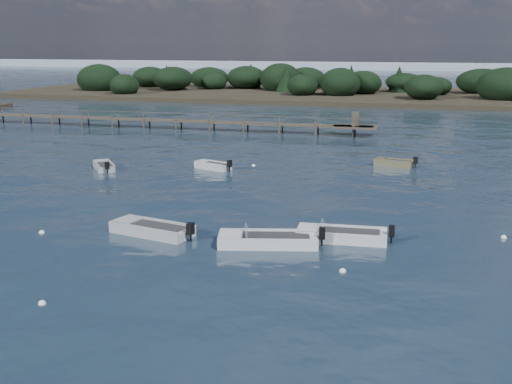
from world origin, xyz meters
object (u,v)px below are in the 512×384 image
(dinghy_mid_white_a, at_px, (268,242))
(dinghy_mid_white_b, at_px, (341,237))
(tender_far_white, at_px, (213,167))
(jetty, at_px, (146,120))
(tender_far_grey_b, at_px, (394,164))
(dinghy_mid_grey, at_px, (152,231))
(tender_far_grey, at_px, (104,167))

(dinghy_mid_white_a, relative_size, dinghy_mid_white_b, 1.09)
(tender_far_white, xyz_separation_m, dinghy_mid_white_a, (9.63, -18.74, -0.00))
(dinghy_mid_white_a, xyz_separation_m, jetty, (-26.37, 41.46, 0.82))
(tender_far_grey_b, bearing_deg, dinghy_mid_white_b, -93.31)
(tender_far_white, height_order, tender_far_grey_b, tender_far_grey_b)
(jetty, bearing_deg, dinghy_mid_white_a, -57.54)
(dinghy_mid_grey, bearing_deg, dinghy_mid_white_b, 9.83)
(tender_far_grey_b, bearing_deg, tender_far_grey, -161.00)
(dinghy_mid_grey, bearing_deg, dinghy_mid_white_a, -1.31)
(jetty, bearing_deg, dinghy_mid_white_b, -52.84)
(tender_far_white, distance_m, dinghy_mid_white_b, 21.39)
(tender_far_grey, relative_size, dinghy_mid_white_b, 0.65)
(jetty, bearing_deg, dinghy_mid_grey, -64.47)
(tender_far_grey, relative_size, dinghy_mid_grey, 0.66)
(dinghy_mid_white_a, height_order, dinghy_mid_white_b, dinghy_mid_white_a)
(dinghy_mid_grey, distance_m, jetty, 45.79)
(dinghy_mid_white_b, height_order, jetty, jetty)
(tender_far_grey, relative_size, tender_far_white, 0.96)
(dinghy_mid_grey, distance_m, dinghy_mid_white_b, 10.38)
(tender_far_grey, xyz_separation_m, tender_far_white, (8.72, 2.64, 0.00))
(dinghy_mid_grey, bearing_deg, tender_far_grey_b, 64.32)
(tender_far_grey, xyz_separation_m, dinghy_mid_white_a, (18.35, -16.10, 0.00))
(dinghy_mid_white_b, relative_size, jetty, 0.08)
(tender_far_white, bearing_deg, jetty, 126.38)
(tender_far_grey, height_order, tender_far_white, tender_far_white)
(dinghy_mid_grey, relative_size, tender_far_grey_b, 1.41)
(tender_far_grey, bearing_deg, tender_far_white, 16.83)
(dinghy_mid_white_a, height_order, jetty, jetty)
(dinghy_mid_white_b, bearing_deg, tender_far_grey, 147.13)
(tender_far_grey, relative_size, jetty, 0.05)
(dinghy_mid_white_b, relative_size, tender_far_grey_b, 1.42)
(tender_far_grey, distance_m, jetty, 26.61)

